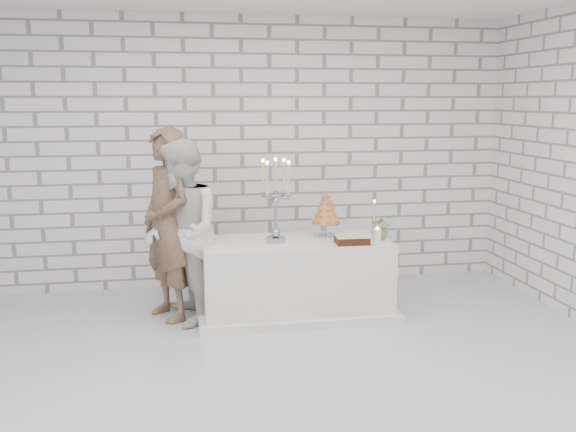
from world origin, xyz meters
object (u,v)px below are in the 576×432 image
object	(u,v)px
groom	(167,225)
candelabra	(276,200)
croquembouche	(326,214)
cake_table	(296,278)
bride	(182,232)

from	to	relation	value
groom	candelabra	distance (m)	1.06
groom	candelabra	world-z (taller)	groom
croquembouche	cake_table	bearing A→B (deg)	-158.30
cake_table	candelabra	bearing A→B (deg)	-168.33
cake_table	groom	xyz separation A→B (m)	(-1.22, 0.14, 0.55)
cake_table	candelabra	size ratio (longest dim) A/B	2.22
bride	croquembouche	distance (m)	1.43
cake_table	candelabra	xyz separation A→B (m)	(-0.20, -0.04, 0.78)
candelabra	bride	bearing A→B (deg)	177.95
bride	croquembouche	xyz separation A→B (m)	(1.42, 0.14, 0.10)
groom	croquembouche	distance (m)	1.55
bride	candelabra	distance (m)	0.93
candelabra	croquembouche	xyz separation A→B (m)	(0.53, 0.17, -0.18)
cake_table	groom	bearing A→B (deg)	173.64
groom	bride	bearing A→B (deg)	12.62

